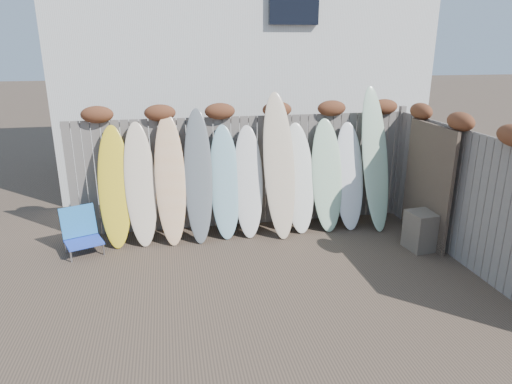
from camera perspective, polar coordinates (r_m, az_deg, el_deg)
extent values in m
plane|color=#493A2D|center=(6.41, 2.10, -11.85)|extent=(80.00, 80.00, 0.00)
cube|color=slate|center=(8.21, -1.61, 2.55)|extent=(6.00, 0.10, 2.00)
cube|color=slate|center=(9.16, 17.27, 3.69)|extent=(0.10, 0.10, 2.10)
ellipsoid|color=brown|center=(7.92, -19.25, 9.13)|extent=(0.52, 0.28, 0.28)
ellipsoid|color=brown|center=(7.84, -11.92, 9.66)|extent=(0.52, 0.28, 0.28)
ellipsoid|color=brown|center=(7.89, -4.54, 10.03)|extent=(0.52, 0.28, 0.28)
ellipsoid|color=brown|center=(8.07, 2.65, 10.24)|extent=(0.52, 0.28, 0.28)
ellipsoid|color=brown|center=(8.36, 9.43, 10.29)|extent=(0.52, 0.28, 0.28)
ellipsoid|color=brown|center=(8.75, 15.69, 10.22)|extent=(0.52, 0.28, 0.28)
cube|color=slate|center=(7.39, 25.11, -0.97)|extent=(0.10, 4.40, 2.00)
ellipsoid|color=brown|center=(7.44, 24.21, 8.03)|extent=(0.28, 0.56, 0.28)
ellipsoid|color=brown|center=(8.35, 19.94, 9.47)|extent=(0.28, 0.56, 0.28)
cube|color=silver|center=(12.04, -2.62, 17.11)|extent=(8.00, 5.00, 6.00)
cube|color=blue|center=(7.76, -20.72, -5.87)|extent=(0.67, 0.63, 0.03)
cube|color=#236CB1|center=(7.90, -21.34, -3.41)|extent=(0.56, 0.35, 0.50)
cylinder|color=silver|center=(7.58, -22.12, -7.45)|extent=(0.03, 0.03, 0.20)
cylinder|color=silver|center=(7.95, -22.69, -6.34)|extent=(0.03, 0.03, 0.20)
cylinder|color=#A5A5AC|center=(7.66, -18.50, -6.75)|extent=(0.03, 0.03, 0.20)
cylinder|color=#A2A3A9|center=(8.02, -19.24, -5.69)|extent=(0.03, 0.03, 0.20)
cube|color=#726455|center=(7.90, 20.31, -4.50)|extent=(0.59, 0.51, 0.63)
cube|color=brown|center=(8.00, 20.63, 0.88)|extent=(0.06, 1.32, 1.98)
ellipsoid|color=yellow|center=(7.78, -17.27, 0.63)|extent=(0.52, 0.69, 1.95)
ellipsoid|color=beige|center=(7.73, -14.26, 0.95)|extent=(0.56, 0.74, 1.99)
ellipsoid|color=#EDCD88|center=(7.67, -10.67, 1.52)|extent=(0.50, 0.75, 2.11)
ellipsoid|color=slate|center=(7.67, -7.22, 2.00)|extent=(0.52, 0.80, 2.18)
ellipsoid|color=#85B2BD|center=(7.79, -3.93, 1.25)|extent=(0.53, 0.69, 1.89)
ellipsoid|color=silver|center=(7.83, -0.97, 1.31)|extent=(0.56, 0.71, 1.87)
ellipsoid|color=beige|center=(7.81, 2.91, 3.33)|extent=(0.55, 0.86, 2.42)
ellipsoid|color=white|center=(8.06, 5.35, 1.75)|extent=(0.56, 0.68, 1.89)
ellipsoid|color=#B6DDB4|center=(8.19, 8.85, 2.10)|extent=(0.59, 0.72, 1.94)
ellipsoid|color=white|center=(8.34, 11.55, 1.97)|extent=(0.56, 0.71, 1.87)
ellipsoid|color=#ABCDA9|center=(8.38, 14.67, 4.03)|extent=(0.50, 0.88, 2.49)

